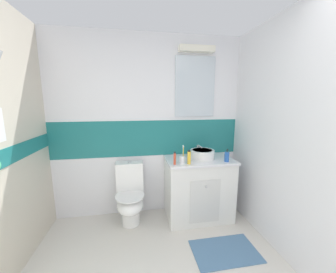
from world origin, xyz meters
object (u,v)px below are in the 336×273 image
at_px(sink_basin, 202,154).
at_px(toothpaste_tube_upright, 175,158).
at_px(toothbrush_cup, 182,159).
at_px(soap_dispenser, 227,157).
at_px(toilet, 130,196).
at_px(deodorant_spray_can, 189,157).

bearing_deg(sink_basin, toothpaste_tube_upright, -154.37).
distance_m(toothbrush_cup, soap_dispenser, 0.58).
distance_m(sink_basin, soap_dispenser, 0.33).
xyz_separation_m(toilet, toothbrush_cup, (0.65, -0.20, 0.53)).
xyz_separation_m(toothbrush_cup, deodorant_spray_can, (0.08, -0.03, 0.02)).
xyz_separation_m(sink_basin, toothpaste_tube_upright, (-0.42, -0.20, 0.01)).
relative_size(deodorant_spray_can, toothpaste_tube_upright, 1.09).
bearing_deg(toothpaste_tube_upright, deodorant_spray_can, -2.84).
relative_size(sink_basin, soap_dispenser, 2.20).
relative_size(toilet, toothbrush_cup, 3.52).
distance_m(toilet, soap_dispenser, 1.37).
height_order(sink_basin, deodorant_spray_can, deodorant_spray_can).
bearing_deg(soap_dispenser, toothpaste_tube_upright, 179.89).
height_order(toilet, deodorant_spray_can, deodorant_spray_can).
xyz_separation_m(sink_basin, toilet, (-0.98, 0.01, -0.54)).
bearing_deg(toothbrush_cup, sink_basin, 29.81).
distance_m(toilet, toothbrush_cup, 0.87).
bearing_deg(toilet, soap_dispenser, -10.04).
relative_size(toothbrush_cup, soap_dispenser, 1.39).
relative_size(sink_basin, deodorant_spray_can, 2.10).
xyz_separation_m(sink_basin, soap_dispenser, (0.26, -0.20, 0.00)).
xyz_separation_m(soap_dispenser, deodorant_spray_can, (-0.50, -0.01, 0.02)).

